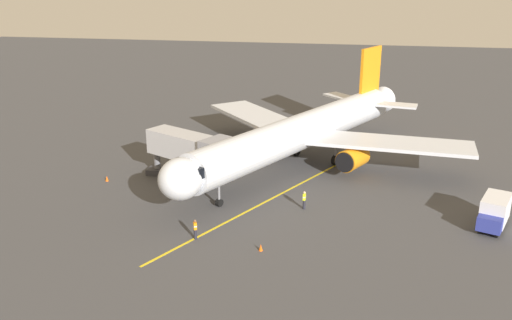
# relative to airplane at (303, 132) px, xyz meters

# --- Properties ---
(ground_plane) EXTENTS (220.00, 220.00, 0.00)m
(ground_plane) POSITION_rel_airplane_xyz_m (0.77, 1.05, -4.00)
(ground_plane) COLOR #424244
(apron_lead_in_line) EXTENTS (18.68, 35.59, 0.01)m
(apron_lead_in_line) POSITION_rel_airplane_xyz_m (0.13, 6.25, -4.00)
(apron_lead_in_line) COLOR yellow
(apron_lead_in_line) RESTS_ON ground
(airplane) EXTENTS (31.37, 37.28, 11.50)m
(airplane) POSITION_rel_airplane_xyz_m (0.00, 0.00, 0.00)
(airplane) COLOR silver
(airplane) RESTS_ON ground
(jet_bridge) EXTENTS (10.96, 7.37, 5.40)m
(jet_bridge) POSITION_rel_airplane_xyz_m (9.97, 7.53, -0.24)
(jet_bridge) COLOR #B7B7BC
(jet_bridge) RESTS_ON ground
(ground_crew_marshaller) EXTENTS (0.39, 0.47, 1.71)m
(ground_crew_marshaller) POSITION_rel_airplane_xyz_m (6.63, 18.96, -3.12)
(ground_crew_marshaller) COLOR #23232D
(ground_crew_marshaller) RESTS_ON ground
(ground_crew_wing_walker) EXTENTS (0.27, 0.41, 1.71)m
(ground_crew_wing_walker) POSITION_rel_airplane_xyz_m (-1.38, 11.41, -3.12)
(ground_crew_wing_walker) COLOR #23232D
(ground_crew_wing_walker) RESTS_ON ground
(box_truck_near_nose) EXTENTS (3.50, 4.99, 2.62)m
(box_truck_near_nose) POSITION_rel_airplane_xyz_m (-17.41, 12.27, -2.62)
(box_truck_near_nose) COLOR #2D3899
(box_truck_near_nose) RESTS_ON ground
(safety_cone_nose_left) EXTENTS (0.32, 0.32, 0.55)m
(safety_cone_nose_left) POSITION_rel_airplane_xyz_m (19.30, 8.15, -3.73)
(safety_cone_nose_left) COLOR #F2590F
(safety_cone_nose_left) RESTS_ON ground
(safety_cone_nose_right) EXTENTS (0.32, 0.32, 0.55)m
(safety_cone_nose_right) POSITION_rel_airplane_xyz_m (1.11, 19.92, -3.73)
(safety_cone_nose_right) COLOR #F2590F
(safety_cone_nose_right) RESTS_ON ground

